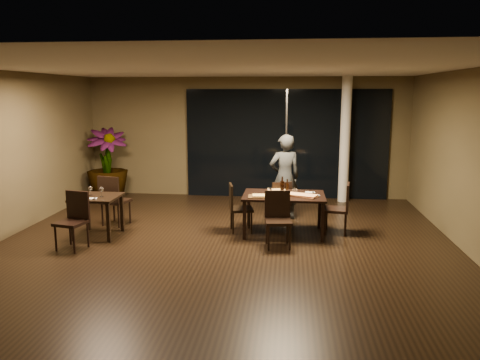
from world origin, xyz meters
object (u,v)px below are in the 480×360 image
side_table (97,203)px  chair_side_near (74,217)px  chair_main_near (278,216)px  diner (285,177)px  chair_side_far (113,198)px  chair_main_far (280,200)px  bottle_a (282,187)px  chair_main_left (237,205)px  chair_main_right (341,206)px  bottle_b (287,187)px  main_table (284,198)px  bottle_c (282,185)px  potted_plant (107,164)px

side_table → chair_side_near: chair_side_near is taller
chair_main_near → diner: (0.09, 1.76, 0.36)m
side_table → diner: (3.40, 1.55, 0.27)m
chair_side_far → chair_side_near: (-0.16, -1.35, -0.03)m
chair_main_far → bottle_a: 0.74m
chair_main_far → chair_main_left: size_ratio=0.96×
chair_main_near → chair_main_right: chair_main_right is taller
side_table → bottle_b: bottle_b is taller
chair_main_far → chair_side_far: (-3.28, -0.45, 0.07)m
main_table → bottle_c: bearing=113.1°
chair_main_far → chair_main_right: chair_main_right is taller
chair_main_near → potted_plant: potted_plant is taller
bottle_c → chair_main_far: bearing=94.6°
chair_main_right → chair_side_far: bearing=-82.1°
chair_main_far → potted_plant: bearing=-43.6°
main_table → potted_plant: bearing=150.1°
potted_plant → bottle_b: (4.46, -2.51, 0.02)m
main_table → chair_main_left: (-0.88, 0.04, -0.16)m
chair_main_near → chair_side_near: size_ratio=0.98×
chair_side_near → chair_main_left: bearing=37.6°
potted_plant → bottle_b: potted_plant is taller
chair_main_far → chair_side_near: chair_side_near is taller
side_table → chair_main_right: size_ratio=0.84×
bottle_a → bottle_b: bearing=10.6°
chair_side_far → bottle_b: bottle_b is taller
chair_main_left → diner: bearing=-53.8°
chair_main_near → bottle_c: size_ratio=2.93×
bottle_c → chair_side_far: bearing=178.5°
main_table → chair_side_far: 3.37m
chair_main_left → chair_side_near: bearing=102.2°
chair_main_near → side_table: bearing=168.8°
side_table → chair_main_near: (3.31, -0.21, -0.09)m
bottle_b → chair_main_near: bearing=-101.2°
potted_plant → chair_main_far: bearing=-23.8°
chair_main_left → chair_main_right: size_ratio=0.96×
main_table → bottle_c: bottle_c is taller
chair_main_near → diner: size_ratio=0.53×
chair_main_near → bottle_a: size_ratio=3.34×
chair_side_far → chair_side_near: 1.36m
chair_main_far → bottle_c: (0.04, -0.54, 0.42)m
side_table → chair_main_left: bearing=12.2°
main_table → bottle_a: (-0.04, 0.01, 0.22)m
chair_side_near → potted_plant: size_ratio=0.55×
chair_main_near → bottle_c: bottle_c is taller
main_table → diner: diner is taller
chair_side_far → bottle_c: size_ratio=3.13×
chair_main_far → chair_side_near: size_ratio=0.92×
chair_side_near → diner: diner is taller
chair_side_far → bottle_b: bearing=-167.6°
main_table → chair_side_far: bearing=177.1°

